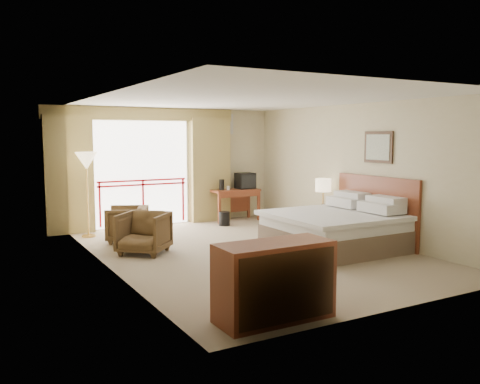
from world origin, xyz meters
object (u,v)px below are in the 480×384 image
wastebasket (224,219)px  side_table (130,229)px  table_lamp (323,186)px  desk (234,196)px  bed (336,229)px  nightstand (324,221)px  floor_lamp (86,164)px  armchair_near (144,253)px  dresser (275,281)px  armchair_far (128,241)px  tv (245,181)px

wastebasket → side_table: bearing=-155.2°
table_lamp → desk: 2.59m
side_table → table_lamp: bearing=-9.8°
wastebasket → table_lamp: bearing=-53.9°
bed → nightstand: 1.43m
floor_lamp → nightstand: bearing=-26.0°
bed → table_lamp: (0.71, 1.29, 0.65)m
table_lamp → armchair_near: bearing=178.7°
bed → dresser: (-2.97, -2.47, 0.07)m
desk → dresser: size_ratio=0.88×
wastebasket → dresser: dresser is taller
desk → armchair_far: bearing=-160.7°
wastebasket → armchair_far: armchair_far is taller
armchair_far → dresser: (0.18, -4.99, 0.44)m
bed → wastebasket: 3.24m
desk → wastebasket: (-0.54, -0.54, -0.44)m
bed → nightstand: (0.71, 1.24, -0.09)m
desk → dresser: bearing=-116.9°
wastebasket → desk: bearing=45.0°
floor_lamp → dresser: size_ratio=1.30×
desk → side_table: size_ratio=2.37×
bed → armchair_near: 3.50m
bed → table_lamp: 1.60m
desk → wastebasket: desk is taller
nightstand → floor_lamp: 5.05m
side_table → tv: bearing=26.1°
desk → armchair_far: (-3.02, -1.19, -0.60)m
bed → floor_lamp: floor_lamp is taller
nightstand → side_table: (-3.96, 0.73, 0.06)m
armchair_far → desk: bearing=136.7°
nightstand → side_table: bearing=164.7°
floor_lamp → armchair_far: bearing=-57.4°
wastebasket → tv: bearing=29.9°
table_lamp → side_table: 4.07m
bed → armchair_far: bed is taller
table_lamp → wastebasket: (-1.37, 1.88, -0.86)m
nightstand → dresser: 5.23m
side_table → floor_lamp: bearing=107.6°
tv → wastebasket: bearing=-143.2°
side_table → floor_lamp: 1.88m
wastebasket → dresser: size_ratio=0.24×
nightstand → side_table: nightstand is taller
desk → dresser: dresser is taller
armchair_far → side_table: (-0.10, -0.55, 0.34)m
desk → side_table: desk is taller
table_lamp → floor_lamp: (-4.40, 2.09, 0.47)m
table_lamp → dresser: 5.29m
armchair_far → armchair_near: bearing=22.9°
desk → tv: tv is taller
wastebasket → floor_lamp: floor_lamp is taller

